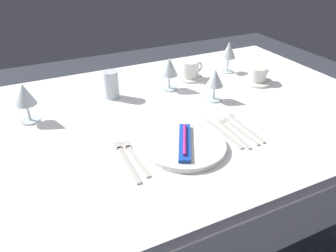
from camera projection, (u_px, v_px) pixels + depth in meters
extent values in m
plane|color=#383D47|center=(160.00, 249.00, 1.64)|extent=(6.00, 6.00, 0.00)
cube|color=white|center=(157.00, 120.00, 1.27)|extent=(1.80, 1.10, 0.04)
cube|color=white|center=(243.00, 245.00, 0.90)|extent=(1.80, 0.01, 0.18)
cube|color=white|center=(114.00, 92.00, 1.76)|extent=(1.80, 0.01, 0.18)
cylinder|color=brown|center=(245.00, 113.00, 2.11)|extent=(0.07, 0.07, 0.70)
cylinder|color=white|center=(185.00, 146.00, 1.07)|extent=(0.26, 0.26, 0.02)
cube|color=blue|center=(185.00, 142.00, 1.06)|extent=(0.13, 0.20, 0.01)
cylinder|color=#CC268C|center=(185.00, 139.00, 1.06)|extent=(0.09, 0.15, 0.01)
cube|color=beige|center=(138.00, 161.00, 1.01)|extent=(0.01, 0.17, 0.00)
cube|color=beige|center=(126.00, 144.00, 1.09)|extent=(0.02, 0.04, 0.00)
cube|color=beige|center=(128.00, 164.00, 1.00)|extent=(0.02, 0.20, 0.00)
cube|color=beige|center=(118.00, 145.00, 1.08)|extent=(0.02, 0.04, 0.00)
cube|color=beige|center=(226.00, 135.00, 1.14)|extent=(0.02, 0.18, 0.00)
cube|color=beige|center=(209.00, 122.00, 1.22)|extent=(0.02, 0.06, 0.00)
cube|color=beige|center=(235.00, 135.00, 1.14)|extent=(0.02, 0.18, 0.00)
ellipsoid|color=beige|center=(220.00, 122.00, 1.22)|extent=(0.03, 0.04, 0.01)
cube|color=beige|center=(241.00, 132.00, 1.16)|extent=(0.02, 0.18, 0.00)
ellipsoid|color=beige|center=(224.00, 119.00, 1.23)|extent=(0.03, 0.04, 0.01)
cube|color=beige|center=(247.00, 129.00, 1.17)|extent=(0.02, 0.19, 0.00)
ellipsoid|color=beige|center=(230.00, 116.00, 1.26)|extent=(0.03, 0.04, 0.01)
cylinder|color=white|center=(190.00, 78.00, 1.58)|extent=(0.12, 0.12, 0.01)
cylinder|color=white|center=(190.00, 69.00, 1.55)|extent=(0.08, 0.08, 0.07)
torus|color=white|center=(198.00, 67.00, 1.57)|extent=(0.05, 0.01, 0.05)
cylinder|color=white|center=(256.00, 81.00, 1.54)|extent=(0.14, 0.14, 0.01)
cylinder|color=white|center=(257.00, 74.00, 1.52)|extent=(0.08, 0.08, 0.06)
torus|color=white|center=(265.00, 72.00, 1.53)|extent=(0.04, 0.01, 0.04)
cylinder|color=silver|center=(213.00, 99.00, 1.38)|extent=(0.06, 0.06, 0.01)
cylinder|color=silver|center=(214.00, 92.00, 1.36)|extent=(0.01, 0.01, 0.06)
cone|color=silver|center=(215.00, 78.00, 1.33)|extent=(0.07, 0.07, 0.07)
cylinder|color=silver|center=(30.00, 121.00, 1.22)|extent=(0.07, 0.07, 0.01)
cylinder|color=silver|center=(28.00, 112.00, 1.21)|extent=(0.01, 0.01, 0.06)
cone|color=silver|center=(24.00, 94.00, 1.17)|extent=(0.07, 0.07, 0.08)
cylinder|color=silver|center=(169.00, 88.00, 1.47)|extent=(0.07, 0.07, 0.01)
cylinder|color=silver|center=(169.00, 82.00, 1.46)|extent=(0.01, 0.01, 0.06)
cone|color=silver|center=(169.00, 66.00, 1.42)|extent=(0.07, 0.07, 0.08)
cylinder|color=silver|center=(227.00, 71.00, 1.65)|extent=(0.06, 0.06, 0.01)
cylinder|color=silver|center=(228.00, 64.00, 1.63)|extent=(0.01, 0.01, 0.07)
cone|color=silver|center=(229.00, 50.00, 1.60)|extent=(0.07, 0.07, 0.08)
cylinder|color=silver|center=(111.00, 85.00, 1.38)|extent=(0.06, 0.06, 0.11)
cylinder|color=#C68C1E|center=(112.00, 92.00, 1.39)|extent=(0.06, 0.06, 0.04)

